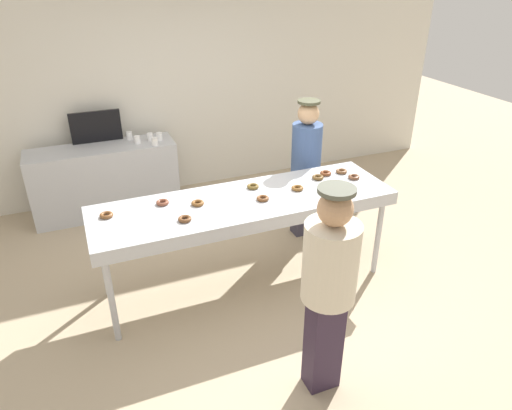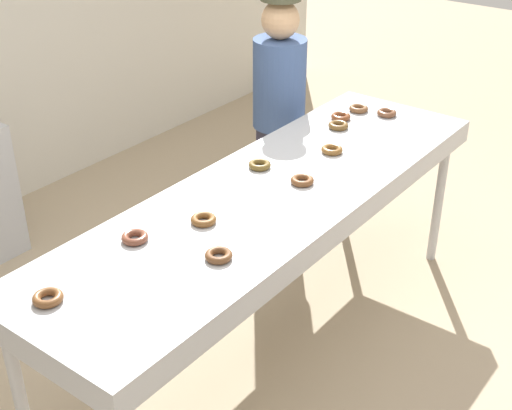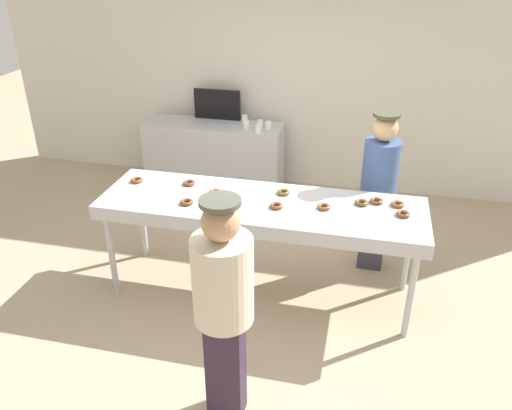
# 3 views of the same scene
# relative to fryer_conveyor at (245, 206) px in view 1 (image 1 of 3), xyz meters

# --- Properties ---
(ground_plane) EXTENTS (16.00, 16.00, 0.00)m
(ground_plane) POSITION_rel_fryer_conveyor_xyz_m (0.00, 0.00, -0.87)
(ground_plane) COLOR tan
(back_wall) EXTENTS (8.00, 0.12, 3.18)m
(back_wall) POSITION_rel_fryer_conveyor_xyz_m (0.00, 2.53, 0.72)
(back_wall) COLOR silver
(back_wall) RESTS_ON ground
(fryer_conveyor) EXTENTS (2.81, 0.82, 0.94)m
(fryer_conveyor) POSITION_rel_fryer_conveyor_xyz_m (0.00, 0.00, 0.00)
(fryer_conveyor) COLOR #B7BABF
(fryer_conveyor) RESTS_ON ground
(chocolate_donut_0) EXTENTS (0.13, 0.13, 0.03)m
(chocolate_donut_0) POSITION_rel_fryer_conveyor_xyz_m (0.97, 0.21, 0.08)
(chocolate_donut_0) COLOR brown
(chocolate_donut_0) RESTS_ON fryer_conveyor
(chocolate_donut_1) EXTENTS (0.15, 0.15, 0.03)m
(chocolate_donut_1) POSITION_rel_fryer_conveyor_xyz_m (0.84, 0.15, 0.08)
(chocolate_donut_1) COLOR brown
(chocolate_donut_1) RESTS_ON fryer_conveyor
(chocolate_donut_2) EXTENTS (0.16, 0.16, 0.03)m
(chocolate_donut_2) POSITION_rel_fryer_conveyor_xyz_m (-0.72, 0.19, 0.08)
(chocolate_donut_2) COLOR brown
(chocolate_donut_2) RESTS_ON fryer_conveyor
(chocolate_donut_3) EXTENTS (0.16, 0.16, 0.03)m
(chocolate_donut_3) POSITION_rel_fryer_conveyor_xyz_m (0.16, 0.20, 0.08)
(chocolate_donut_3) COLOR brown
(chocolate_donut_3) RESTS_ON fryer_conveyor
(chocolate_donut_4) EXTENTS (0.16, 0.16, 0.03)m
(chocolate_donut_4) POSITION_rel_fryer_conveyor_xyz_m (1.18, 0.02, 0.08)
(chocolate_donut_4) COLOR brown
(chocolate_donut_4) RESTS_ON fryer_conveyor
(chocolate_donut_5) EXTENTS (0.15, 0.15, 0.03)m
(chocolate_donut_5) POSITION_rel_fryer_conveyor_xyz_m (-0.43, 0.06, 0.08)
(chocolate_donut_5) COLOR brown
(chocolate_donut_5) RESTS_ON fryer_conveyor
(chocolate_donut_6) EXTENTS (0.14, 0.14, 0.03)m
(chocolate_donut_6) POSITION_rel_fryer_conveyor_xyz_m (-1.22, 0.14, 0.08)
(chocolate_donut_6) COLOR brown
(chocolate_donut_6) RESTS_ON fryer_conveyor
(chocolate_donut_7) EXTENTS (0.16, 0.16, 0.03)m
(chocolate_donut_7) POSITION_rel_fryer_conveyor_xyz_m (-0.61, -0.18, 0.08)
(chocolate_donut_7) COLOR brown
(chocolate_donut_7) RESTS_ON fryer_conveyor
(chocolate_donut_8) EXTENTS (0.16, 0.16, 0.03)m
(chocolate_donut_8) POSITION_rel_fryer_conveyor_xyz_m (0.15, -0.07, 0.08)
(chocolate_donut_8) COLOR brown
(chocolate_donut_8) RESTS_ON fryer_conveyor
(chocolate_donut_9) EXTENTS (0.13, 0.13, 0.03)m
(chocolate_donut_9) POSITION_rel_fryer_conveyor_xyz_m (1.14, 0.19, 0.08)
(chocolate_donut_9) COLOR brown
(chocolate_donut_9) RESTS_ON fryer_conveyor
(chocolate_donut_10) EXTENTS (0.13, 0.13, 0.03)m
(chocolate_donut_10) POSITION_rel_fryer_conveyor_xyz_m (0.54, -0.00, 0.08)
(chocolate_donut_10) COLOR brown
(chocolate_donut_10) RESTS_ON fryer_conveyor
(worker_baker) EXTENTS (0.33, 0.33, 1.60)m
(worker_baker) POSITION_rel_fryer_conveyor_xyz_m (0.98, 0.66, 0.03)
(worker_baker) COLOR #373445
(worker_baker) RESTS_ON ground
(customer_waiting) EXTENTS (0.38, 0.38, 1.66)m
(customer_waiting) POSITION_rel_fryer_conveyor_xyz_m (0.07, -1.40, 0.10)
(customer_waiting) COLOR #302236
(customer_waiting) RESTS_ON ground
(prep_counter) EXTENTS (1.76, 0.53, 0.88)m
(prep_counter) POSITION_rel_fryer_conveyor_xyz_m (-1.08, 2.08, -0.43)
(prep_counter) COLOR #B7BABF
(prep_counter) RESTS_ON ground
(paper_cup_0) EXTENTS (0.07, 0.07, 0.10)m
(paper_cup_0) POSITION_rel_fryer_conveyor_xyz_m (-0.36, 2.05, 0.06)
(paper_cup_0) COLOR white
(paper_cup_0) RESTS_ON prep_counter
(paper_cup_1) EXTENTS (0.07, 0.07, 0.10)m
(paper_cup_1) POSITION_rel_fryer_conveyor_xyz_m (-0.45, 1.88, 0.06)
(paper_cup_1) COLOR white
(paper_cup_1) RESTS_ON prep_counter
(paper_cup_2) EXTENTS (0.07, 0.07, 0.10)m
(paper_cup_2) POSITION_rel_fryer_conveyor_xyz_m (-0.47, 2.07, 0.06)
(paper_cup_2) COLOR white
(paper_cup_2) RESTS_ON prep_counter
(paper_cup_3) EXTENTS (0.07, 0.07, 0.10)m
(paper_cup_3) POSITION_rel_fryer_conveyor_xyz_m (-0.64, 2.03, 0.06)
(paper_cup_3) COLOR white
(paper_cup_3) RESTS_ON prep_counter
(paper_cup_4) EXTENTS (0.07, 0.07, 0.10)m
(paper_cup_4) POSITION_rel_fryer_conveyor_xyz_m (-0.70, 2.22, 0.06)
(paper_cup_4) COLOR white
(paper_cup_4) RESTS_ON prep_counter
(menu_display) EXTENTS (0.61, 0.04, 0.38)m
(menu_display) POSITION_rel_fryer_conveyor_xyz_m (-1.08, 2.29, 0.20)
(menu_display) COLOR black
(menu_display) RESTS_ON prep_counter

